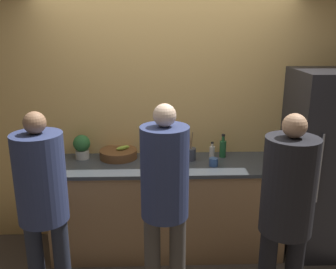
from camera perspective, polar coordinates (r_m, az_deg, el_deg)
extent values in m
plane|color=#4C4238|center=(3.76, 0.08, -19.81)|extent=(14.00, 14.00, 0.00)
cube|color=#E0B266|center=(3.83, -0.27, 2.50)|extent=(5.20, 0.06, 2.60)
cube|color=#9E754C|center=(3.84, -0.11, -11.08)|extent=(2.23, 0.64, 0.90)
cube|color=#383D42|center=(3.64, -0.12, -4.55)|extent=(2.26, 0.67, 0.03)
cube|color=#232328|center=(3.98, 22.96, -4.16)|extent=(0.74, 0.67, 1.83)
cylinder|color=#99999E|center=(3.56, 22.14, -4.87)|extent=(0.02, 0.02, 0.64)
cylinder|color=#232838|center=(3.33, -19.44, -18.00)|extent=(0.13, 0.13, 0.79)
cylinder|color=#232838|center=(3.28, -15.80, -18.27)|extent=(0.13, 0.13, 0.79)
cylinder|color=navy|center=(2.96, -18.87, -6.28)|extent=(0.38, 0.38, 0.69)
sphere|color=#936B4C|center=(2.83, -19.67, 1.70)|extent=(0.16, 0.16, 0.16)
cylinder|color=#4C4742|center=(3.17, -2.38, -18.63)|extent=(0.13, 0.13, 0.81)
cylinder|color=#4C4742|center=(3.17, 1.44, -18.57)|extent=(0.13, 0.13, 0.81)
cylinder|color=navy|center=(2.80, -0.50, -5.81)|extent=(0.36, 0.36, 0.71)
sphere|color=beige|center=(2.67, -0.52, 2.95)|extent=(0.17, 0.17, 0.17)
cylinder|color=black|center=(2.76, 17.91, -7.44)|extent=(0.37, 0.37, 0.70)
sphere|color=tan|center=(2.62, 18.74, 1.27)|extent=(0.17, 0.17, 0.17)
cylinder|color=brown|center=(3.78, -7.56, -2.93)|extent=(0.37, 0.37, 0.09)
ellipsoid|color=#99BC38|center=(3.76, -6.89, -2.02)|extent=(0.15, 0.12, 0.04)
cylinder|color=#3D424C|center=(3.70, 3.41, -3.00)|extent=(0.11, 0.11, 0.12)
cylinder|color=#99754C|center=(3.66, 3.25, -1.38)|extent=(0.01, 0.05, 0.24)
cylinder|color=#99754C|center=(3.67, 3.59, -1.35)|extent=(0.03, 0.05, 0.24)
cylinder|color=#99754C|center=(3.65, 3.46, -1.43)|extent=(0.05, 0.01, 0.24)
cylinder|color=#236033|center=(3.80, 8.35, -2.20)|extent=(0.07, 0.07, 0.17)
cylinder|color=#236033|center=(3.77, 8.42, -0.62)|extent=(0.03, 0.03, 0.05)
cylinder|color=black|center=(3.76, 8.44, -0.10)|extent=(0.03, 0.03, 0.02)
cylinder|color=silver|center=(3.79, 6.73, -2.64)|extent=(0.05, 0.05, 0.11)
cylinder|color=silver|center=(3.77, 6.77, -1.59)|extent=(0.02, 0.02, 0.03)
cylinder|color=black|center=(3.76, 6.78, -1.25)|extent=(0.03, 0.03, 0.01)
cylinder|color=red|center=(3.40, 1.19, -4.58)|extent=(0.05, 0.05, 0.14)
cylinder|color=red|center=(3.37, 1.20, -3.14)|extent=(0.02, 0.02, 0.04)
cylinder|color=black|center=(3.36, 1.20, -2.67)|extent=(0.03, 0.03, 0.02)
cylinder|color=#335184|center=(3.57, 6.96, -4.19)|extent=(0.08, 0.08, 0.08)
cylinder|color=#A33D33|center=(3.81, -0.42, -2.55)|extent=(0.08, 0.08, 0.09)
cylinder|color=beige|center=(3.83, -12.91, -2.94)|extent=(0.13, 0.13, 0.09)
sphere|color=#2D6B33|center=(3.80, -13.02, -1.32)|extent=(0.17, 0.17, 0.17)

